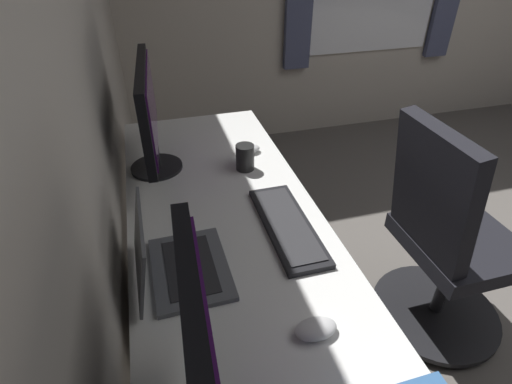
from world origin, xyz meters
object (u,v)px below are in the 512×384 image
Objects in this scene: keyboard_main at (287,225)px; mouse_main at (316,329)px; monitor_secondary at (149,112)px; drawer_pedestal at (235,340)px; office_chair at (444,247)px; coffee_mug at (245,157)px; mouse_spare at (248,149)px; laptop_leftmost at (171,261)px.

mouse_main reaches higher than keyboard_main.
monitor_secondary is 5.44× the size of mouse_main.
office_chair is at bearing -82.60° from drawer_pedestal.
keyboard_main is 3.76× the size of coffee_mug.
mouse_spare is at bearing -85.92° from monitor_secondary.
office_chair reaches higher than coffee_mug.
laptop_leftmost is 0.72m from mouse_spare.
monitor_secondary is at bearing 66.45° from office_chair.
keyboard_main is 0.43× the size of office_chair.
office_chair is at bearing -125.50° from mouse_spare.
mouse_main and mouse_spare have the same top height.
keyboard_main is (0.09, -0.21, 0.39)m from drawer_pedestal.
monitor_secondary is at bearing 19.14° from mouse_main.
mouse_main is 0.93× the size of coffee_mug.
laptop_leftmost is at bearing 148.59° from mouse_spare.
mouse_main is at bearing 175.53° from mouse_spare.
office_chair is at bearing -87.98° from keyboard_main.
drawer_pedestal is 0.86m from monitor_secondary.
laptop_leftmost is 0.70× the size of keyboard_main.
monitor_secondary is 0.62m from laptop_leftmost.
coffee_mug is at bearing -18.95° from drawer_pedestal.
keyboard_main is (-0.49, -0.37, -0.23)m from monitor_secondary.
monitor_secondary reaches higher than coffee_mug.
monitor_secondary is 5.44× the size of mouse_spare.
laptop_leftmost is at bearing 105.59° from keyboard_main.
mouse_main reaches higher than drawer_pedestal.
office_chair reaches higher than drawer_pedestal.
mouse_main is 0.91m from office_chair.
keyboard_main is at bearing -174.38° from coffee_mug.
keyboard_main is (0.10, -0.37, -0.04)m from laptop_leftmost.
mouse_main is at bearing 170.28° from keyboard_main.
office_chair is (-0.49, -0.69, -0.29)m from mouse_spare.
mouse_main is 0.91m from mouse_spare.
drawer_pedestal is 6.22× the size of coffee_mug.
mouse_main is (-0.39, 0.07, 0.01)m from keyboard_main.
monitor_secondary is (0.58, 0.17, 0.62)m from drawer_pedestal.
coffee_mug is at bearing 160.46° from mouse_spare.
mouse_main is 1.00× the size of mouse_spare.
mouse_spare is (0.62, -0.38, -0.03)m from laptop_leftmost.
monitor_secondary is 1.26m from office_chair.
coffee_mug is at bearing -33.92° from laptop_leftmost.
keyboard_main is at bearing 92.02° from office_chair.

